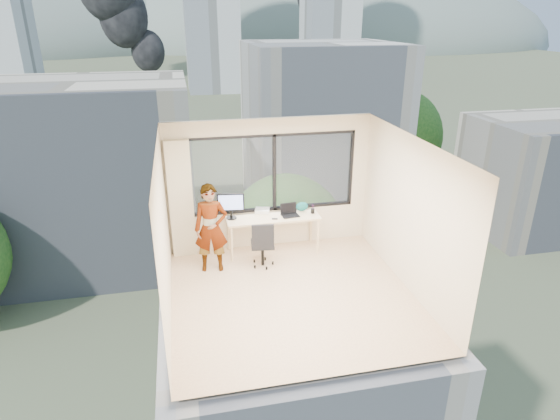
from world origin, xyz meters
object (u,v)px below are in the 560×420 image
object	(u,v)px
game_console	(262,210)
chair	(262,243)
desk	(273,234)
monitor	(231,206)
laptop	(290,211)
person	(211,228)
handbag	(302,206)

from	to	relation	value
game_console	chair	bearing A→B (deg)	-84.53
desk	chair	bearing A→B (deg)	-119.94
desk	monitor	world-z (taller)	monitor
game_console	laptop	distance (m)	0.59
chair	monitor	xyz separation A→B (m)	(-0.50, 0.60, 0.54)
chair	game_console	bearing A→B (deg)	86.33
desk	monitor	distance (m)	1.02
desk	monitor	bearing A→B (deg)	174.83
monitor	game_console	distance (m)	0.70
chair	person	size ratio (longest dim) A/B	0.57
monitor	laptop	bearing A→B (deg)	1.90
monitor	game_console	bearing A→B (deg)	24.44
chair	laptop	distance (m)	0.89
laptop	handbag	world-z (taller)	laptop
person	game_console	distance (m)	1.30
monitor	laptop	distance (m)	1.15
desk	laptop	world-z (taller)	laptop
game_console	handbag	bearing A→B (deg)	8.03
laptop	game_console	bearing A→B (deg)	141.87
desk	game_console	size ratio (longest dim) A/B	6.42
chair	monitor	world-z (taller)	monitor
laptop	handbag	size ratio (longest dim) A/B	1.44
person	desk	bearing A→B (deg)	27.15
chair	laptop	bearing A→B (deg)	43.43
game_console	handbag	xyz separation A→B (m)	(0.78, -0.11, 0.06)
desk	handbag	xyz separation A→B (m)	(0.62, 0.15, 0.47)
chair	handbag	size ratio (longest dim) A/B	3.88
handbag	laptop	bearing A→B (deg)	-138.85
desk	laptop	distance (m)	0.59
desk	laptop	size ratio (longest dim) A/B	5.20
desk	person	distance (m)	1.39
desk	monitor	size ratio (longest dim) A/B	3.48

